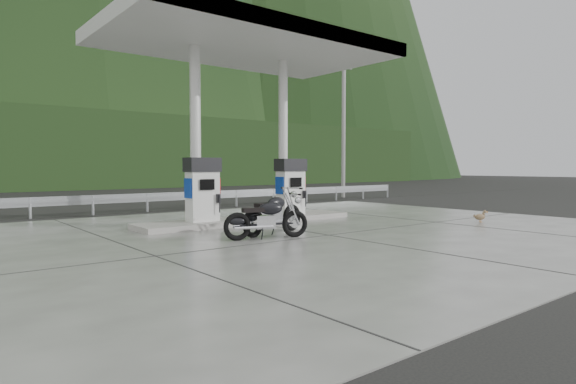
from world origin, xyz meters
TOP-DOWN VIEW (x-y plane):
  - ground at (0.00, 0.00)m, footprint 160.00×160.00m
  - forecourt_apron at (0.00, 0.00)m, footprint 18.00×14.00m
  - pump_island at (0.00, 2.50)m, footprint 7.00×1.40m
  - gas_pump_left at (-1.60, 2.50)m, footprint 0.95×0.55m
  - gas_pump_right at (1.60, 2.50)m, footprint 0.95×0.55m
  - canopy_column_left at (-1.60, 2.90)m, footprint 0.30×0.30m
  - canopy_column_right at (1.60, 2.90)m, footprint 0.30×0.30m
  - canopy_roof at (0.00, 2.50)m, footprint 8.50×5.00m
  - guardrail at (0.00, 8.00)m, footprint 26.00×0.16m
  - road at (0.00, 11.50)m, footprint 60.00×7.00m
  - utility_pole_b at (2.00, 9.50)m, footprint 0.22×0.22m
  - utility_pole_c at (11.00, 9.50)m, footprint 0.22×0.22m
  - tree_band at (0.00, 30.00)m, footprint 80.00×6.00m
  - motorcycle_left at (-1.54, -0.51)m, footprint 2.05×1.13m
  - motorcycle_right at (-0.92, 0.05)m, footprint 2.22×1.19m
  - duck at (5.57, -1.82)m, footprint 0.44×0.28m

SIDE VIEW (x-z plane):
  - ground at x=0.00m, z-range 0.00..0.00m
  - road at x=0.00m, z-range 0.00..0.01m
  - forecourt_apron at x=0.00m, z-range 0.00..0.02m
  - pump_island at x=0.00m, z-range 0.02..0.17m
  - duck at x=5.57m, z-range 0.02..0.33m
  - motorcycle_left at x=-1.54m, z-range 0.02..0.95m
  - motorcycle_right at x=-0.92m, z-range 0.02..1.02m
  - guardrail at x=0.00m, z-range 0.00..1.42m
  - gas_pump_left at x=-1.60m, z-range 0.17..1.97m
  - gas_pump_right at x=1.60m, z-range 0.17..1.97m
  - canopy_column_left at x=-1.60m, z-range 0.17..5.17m
  - canopy_column_right at x=1.60m, z-range 0.17..5.17m
  - tree_band at x=0.00m, z-range 0.00..6.00m
  - utility_pole_b at x=2.00m, z-range 0.00..8.00m
  - utility_pole_c at x=11.00m, z-range 0.00..8.00m
  - canopy_roof at x=0.00m, z-range 5.17..5.57m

